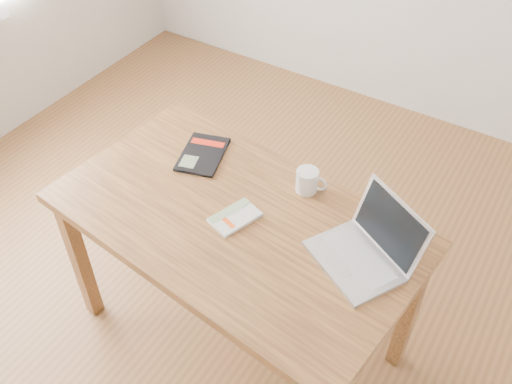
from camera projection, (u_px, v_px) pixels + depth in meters
The scene contains 6 objects.
room at pixel (204, 53), 1.69m from camera, with size 4.04×4.04×2.70m.
desk at pixel (236, 234), 2.10m from camera, with size 1.40×0.91×0.75m.
white_guidebook at pixel (235, 217), 2.03m from camera, with size 0.16×0.20×0.02m.
black_guidebook at pixel (203, 154), 2.29m from camera, with size 0.23×0.28×0.01m.
laptop at pixel (367, 248), 1.88m from camera, with size 0.40×0.39×0.21m.
coffee_mug at pixel (308, 180), 2.11m from camera, with size 0.12×0.08×0.09m.
Camera 1 is at (0.86, -1.20, 2.22)m, focal length 40.00 mm.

